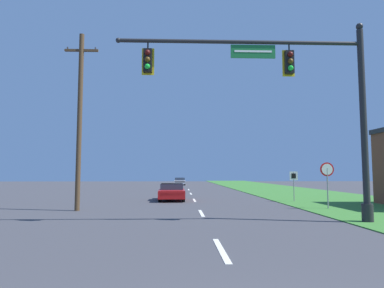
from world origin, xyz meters
TOP-DOWN VIEW (x-y plane):
  - grass_verge_right at (10.50, 30.00)m, footprint 10.00×110.00m
  - road_center_line at (0.00, 22.00)m, footprint 0.16×34.80m
  - signal_mast at (3.93, 10.62)m, footprint 10.28×0.47m
  - car_ahead at (-1.63, 22.11)m, footprint 1.90×4.32m
  - far_car at (-1.04, 54.51)m, footprint 1.82×4.51m
  - stop_sign at (7.04, 15.69)m, footprint 0.76×0.07m
  - route_sign_post at (6.79, 20.52)m, footprint 0.55×0.06m
  - utility_pole_near at (-6.41, 15.38)m, footprint 1.80×0.26m

SIDE VIEW (x-z plane):
  - road_center_line at x=0.00m, z-range 0.00..0.01m
  - grass_verge_right at x=10.50m, z-range 0.00..0.04m
  - car_ahead at x=-1.63m, z-range 0.01..1.20m
  - far_car at x=-1.04m, z-range 0.01..1.20m
  - route_sign_post at x=6.79m, z-range 0.51..2.54m
  - stop_sign at x=7.04m, z-range 0.61..3.12m
  - utility_pole_near at x=-6.41m, z-range 0.16..9.66m
  - signal_mast at x=3.93m, z-range 0.93..9.07m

